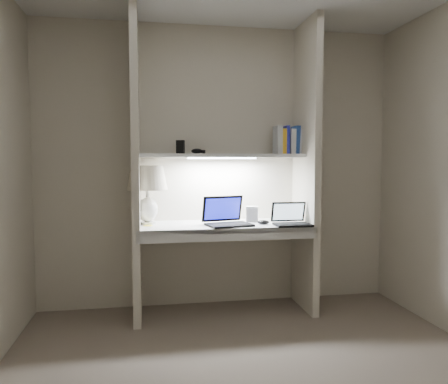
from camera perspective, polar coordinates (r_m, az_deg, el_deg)
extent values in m
cube|color=gray|center=(2.82, 4.69, -23.59)|extent=(3.20, 3.00, 0.01)
cube|color=beige|center=(3.96, -0.70, 3.31)|extent=(3.20, 0.01, 2.50)
cube|color=beige|center=(3.63, -11.44, 3.14)|extent=(0.06, 0.55, 2.50)
cube|color=beige|center=(3.88, 10.68, 3.22)|extent=(0.06, 0.55, 2.50)
cube|color=white|center=(3.73, -0.01, -4.46)|extent=(1.40, 0.55, 0.04)
cube|color=silver|center=(3.48, 0.73, -5.58)|extent=(1.46, 0.03, 0.10)
cube|color=silver|center=(3.78, -0.26, 4.78)|extent=(1.40, 0.36, 0.03)
cube|color=white|center=(3.78, -0.26, 4.45)|extent=(0.60, 0.04, 0.02)
cylinder|color=white|center=(3.74, -9.92, -4.01)|extent=(0.12, 0.12, 0.02)
ellipsoid|color=white|center=(3.73, -9.94, -2.29)|extent=(0.17, 0.17, 0.21)
cylinder|color=white|center=(3.72, -9.97, -0.39)|extent=(0.03, 0.03, 0.09)
sphere|color=#FFD899|center=(3.71, -9.99, 1.01)|extent=(0.05, 0.05, 0.05)
cube|color=black|center=(3.60, 0.68, -4.30)|extent=(0.40, 0.32, 0.02)
cube|color=black|center=(3.60, 0.68, -4.16)|extent=(0.33, 0.23, 0.00)
cube|color=black|center=(3.73, -0.22, -2.18)|extent=(0.36, 0.14, 0.22)
cube|color=#171FC3|center=(3.72, -0.18, -2.19)|extent=(0.32, 0.11, 0.18)
cube|color=black|center=(3.66, 8.96, -4.23)|extent=(0.30, 0.21, 0.02)
cube|color=black|center=(3.65, 8.96, -4.08)|extent=(0.25, 0.15, 0.00)
cube|color=black|center=(3.76, 8.38, -2.56)|extent=(0.29, 0.06, 0.17)
cube|color=silver|center=(3.76, 8.41, -2.57)|extent=(0.26, 0.05, 0.14)
cube|color=silver|center=(3.84, 3.71, -2.89)|extent=(0.12, 0.10, 0.14)
ellipsoid|color=black|center=(3.70, 5.17, -3.95)|extent=(0.12, 0.10, 0.04)
torus|color=black|center=(3.77, 1.77, -3.99)|extent=(0.09, 0.09, 0.01)
cube|color=yellow|center=(3.66, -9.92, -4.35)|extent=(0.08, 0.08, 0.00)
cube|color=silver|center=(3.98, 9.72, 6.49)|extent=(0.04, 0.17, 0.22)
cube|color=#264C9B|center=(3.97, 9.28, 6.70)|extent=(0.05, 0.17, 0.25)
cube|color=silver|center=(3.96, 8.72, 6.51)|extent=(0.05, 0.17, 0.22)
cube|color=#2B32BC|center=(3.94, 8.04, 6.73)|extent=(0.03, 0.17, 0.25)
cube|color=gold|center=(3.93, 7.59, 6.54)|extent=(0.04, 0.17, 0.22)
cube|color=#BBBCC0|center=(3.92, 7.02, 6.75)|extent=(0.05, 0.17, 0.25)
cube|color=black|center=(3.79, -5.72, 5.86)|extent=(0.08, 0.07, 0.12)
ellipsoid|color=black|center=(3.82, -3.55, 5.35)|extent=(0.13, 0.11, 0.05)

